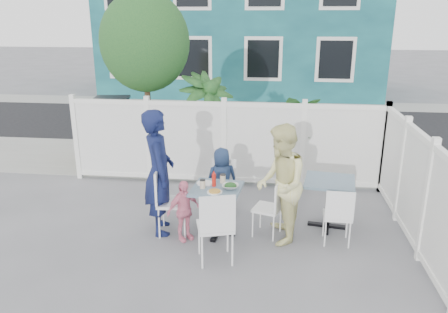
# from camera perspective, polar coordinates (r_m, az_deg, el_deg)

# --- Properties ---
(ground) EXTENTS (80.00, 80.00, 0.00)m
(ground) POSITION_cam_1_polar(r_m,az_deg,el_deg) (6.29, -3.60, -11.53)
(ground) COLOR slate
(near_sidewalk) EXTENTS (24.00, 2.60, 0.01)m
(near_sidewalk) POSITION_cam_1_polar(r_m,az_deg,el_deg) (9.75, 0.42, -0.59)
(near_sidewalk) COLOR gray
(near_sidewalk) RESTS_ON ground
(street) EXTENTS (24.00, 5.00, 0.01)m
(street) POSITION_cam_1_polar(r_m,az_deg,el_deg) (13.29, 2.24, 4.40)
(street) COLOR black
(street) RESTS_ON ground
(far_sidewalk) EXTENTS (24.00, 1.60, 0.01)m
(far_sidewalk) POSITION_cam_1_polar(r_m,az_deg,el_deg) (16.32, 3.15, 6.91)
(far_sidewalk) COLOR gray
(far_sidewalk) RESTS_ON ground
(building) EXTENTS (11.00, 6.00, 6.00)m
(building) POSITION_cam_1_polar(r_m,az_deg,el_deg) (19.45, 2.48, 17.56)
(building) COLOR #144651
(building) RESTS_ON ground
(fence_back) EXTENTS (5.86, 0.08, 1.60)m
(fence_back) POSITION_cam_1_polar(r_m,az_deg,el_deg) (8.17, 0.01, 1.49)
(fence_back) COLOR white
(fence_back) RESTS_ON ground
(fence_right) EXTENTS (0.08, 3.66, 1.60)m
(fence_right) POSITION_cam_1_polar(r_m,az_deg,el_deg) (6.71, 23.46, -3.77)
(fence_right) COLOR white
(fence_right) RESTS_ON ground
(tree) EXTENTS (1.80, 1.62, 3.59)m
(tree) POSITION_cam_1_polar(r_m,az_deg,el_deg) (9.10, -10.32, 14.45)
(tree) COLOR #382316
(tree) RESTS_ON ground
(utility_cabinet) EXTENTS (0.77, 0.61, 1.30)m
(utility_cabinet) POSITION_cam_1_polar(r_m,az_deg,el_deg) (10.38, -14.16, 3.70)
(utility_cabinet) COLOR gold
(utility_cabinet) RESTS_ON ground
(potted_shrub_a) EXTENTS (1.61, 1.61, 2.03)m
(potted_shrub_a) POSITION_cam_1_polar(r_m,az_deg,el_deg) (8.85, -2.48, 4.29)
(potted_shrub_a) COLOR #18431E
(potted_shrub_a) RESTS_ON ground
(potted_shrub_b) EXTENTS (1.69, 1.59, 1.50)m
(potted_shrub_b) POSITION_cam_1_polar(r_m,az_deg,el_deg) (8.72, 10.32, 2.01)
(potted_shrub_b) COLOR #18431E
(potted_shrub_b) RESTS_ON ground
(main_table) EXTENTS (0.76, 0.76, 0.74)m
(main_table) POSITION_cam_1_polar(r_m,az_deg,el_deg) (6.35, -0.94, -5.46)
(main_table) COLOR #3C5772
(main_table) RESTS_ON ground
(spare_table) EXTENTS (0.82, 0.82, 0.76)m
(spare_table) POSITION_cam_1_polar(r_m,az_deg,el_deg) (6.74, 13.56, -4.40)
(spare_table) COLOR #3C5772
(spare_table) RESTS_ON ground
(chair_left) EXTENTS (0.48, 0.50, 1.00)m
(chair_left) POSITION_cam_1_polar(r_m,az_deg,el_deg) (6.45, -7.48, -5.17)
(chair_left) COLOR white
(chair_left) RESTS_ON ground
(chair_right) EXTENTS (0.47, 0.48, 0.86)m
(chair_right) POSITION_cam_1_polar(r_m,az_deg,el_deg) (6.37, 6.31, -6.20)
(chair_right) COLOR white
(chair_right) RESTS_ON ground
(chair_back) EXTENTS (0.39, 0.38, 0.87)m
(chair_back) POSITION_cam_1_polar(r_m,az_deg,el_deg) (7.14, -0.08, -3.35)
(chair_back) COLOR white
(chair_back) RESTS_ON ground
(chair_near) EXTENTS (0.56, 0.55, 1.00)m
(chair_near) POSITION_cam_1_polar(r_m,az_deg,el_deg) (5.61, -1.03, -8.67)
(chair_near) COLOR white
(chair_near) RESTS_ON ground
(chair_spare) EXTENTS (0.39, 0.38, 0.85)m
(chair_spare) POSITION_cam_1_polar(r_m,az_deg,el_deg) (6.29, 14.71, -7.12)
(chair_spare) COLOR white
(chair_spare) RESTS_ON ground
(man) EXTENTS (0.63, 0.78, 1.86)m
(man) POSITION_cam_1_polar(r_m,az_deg,el_deg) (6.40, -8.51, -2.05)
(man) COLOR #111840
(man) RESTS_ON ground
(woman) EXTENTS (0.71, 0.88, 1.71)m
(woman) POSITION_cam_1_polar(r_m,az_deg,el_deg) (6.13, 7.41, -3.64)
(woman) COLOR #DAD14C
(woman) RESTS_ON ground
(boy) EXTENTS (0.61, 0.50, 1.07)m
(boy) POSITION_cam_1_polar(r_m,az_deg,el_deg) (7.14, -0.29, -3.05)
(boy) COLOR #1C2D4D
(boy) RESTS_ON ground
(toddler) EXTENTS (0.54, 0.52, 0.90)m
(toddler) POSITION_cam_1_polar(r_m,az_deg,el_deg) (6.27, -5.29, -7.06)
(toddler) COLOR pink
(toddler) RESTS_ON ground
(plate_main) EXTENTS (0.22, 0.22, 0.01)m
(plate_main) POSITION_cam_1_polar(r_m,az_deg,el_deg) (6.11, -1.23, -4.67)
(plate_main) COLOR white
(plate_main) RESTS_ON main_table
(plate_side) EXTENTS (0.24, 0.24, 0.02)m
(plate_side) POSITION_cam_1_polar(r_m,az_deg,el_deg) (6.43, -2.55, -3.50)
(plate_side) COLOR white
(plate_side) RESTS_ON main_table
(salad_bowl) EXTENTS (0.23, 0.23, 0.06)m
(salad_bowl) POSITION_cam_1_polar(r_m,az_deg,el_deg) (6.25, 0.84, -3.94)
(salad_bowl) COLOR white
(salad_bowl) RESTS_ON main_table
(coffee_cup_a) EXTENTS (0.08, 0.08, 0.12)m
(coffee_cup_a) POSITION_cam_1_polar(r_m,az_deg,el_deg) (6.25, -2.81, -3.65)
(coffee_cup_a) COLOR beige
(coffee_cup_a) RESTS_ON main_table
(coffee_cup_b) EXTENTS (0.08, 0.08, 0.12)m
(coffee_cup_b) POSITION_cam_1_polar(r_m,az_deg,el_deg) (6.44, -0.16, -2.94)
(coffee_cup_b) COLOR beige
(coffee_cup_b) RESTS_ON main_table
(ketchup_bottle) EXTENTS (0.06, 0.06, 0.19)m
(ketchup_bottle) POSITION_cam_1_polar(r_m,az_deg,el_deg) (6.31, -1.33, -3.09)
(ketchup_bottle) COLOR red
(ketchup_bottle) RESTS_ON main_table
(salt_shaker) EXTENTS (0.03, 0.03, 0.08)m
(salt_shaker) POSITION_cam_1_polar(r_m,az_deg,el_deg) (6.49, -1.44, -2.99)
(salt_shaker) COLOR white
(salt_shaker) RESTS_ON main_table
(pepper_shaker) EXTENTS (0.03, 0.03, 0.07)m
(pepper_shaker) POSITION_cam_1_polar(r_m,az_deg,el_deg) (6.52, -1.25, -2.93)
(pepper_shaker) COLOR black
(pepper_shaker) RESTS_ON main_table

